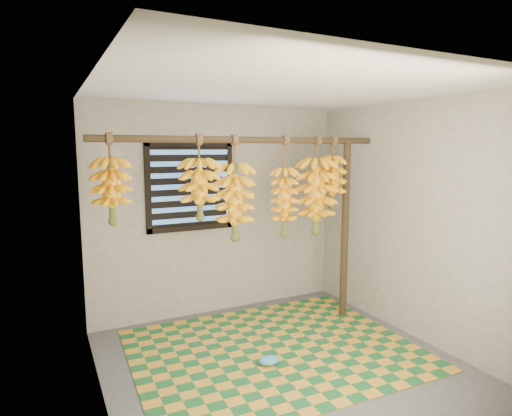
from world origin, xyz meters
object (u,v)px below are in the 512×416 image
banana_bunch_c (235,202)px  plastic_bag (269,360)px  banana_bunch_a (111,190)px  banana_bunch_e (316,196)px  woven_mat (274,350)px  banana_bunch_f (332,182)px  banana_bunch_b (200,189)px  banana_bunch_d (284,202)px  support_post (345,230)px

banana_bunch_c → plastic_bag: bearing=-86.6°
banana_bunch_a → banana_bunch_e: same height
woven_mat → banana_bunch_f: 1.86m
banana_bunch_a → banana_bunch_c: size_ratio=0.75×
banana_bunch_e → banana_bunch_f: (0.20, 0.00, 0.15)m
banana_bunch_b → banana_bunch_a: bearing=180.0°
plastic_bag → banana_bunch_c: 1.50m
banana_bunch_f → banana_bunch_d: bearing=-180.0°
banana_bunch_a → banana_bunch_e: size_ratio=0.74×
support_post → banana_bunch_d: 0.88m
plastic_bag → banana_bunch_b: banana_bunch_b is taller
support_post → banana_bunch_f: bearing=180.0°
woven_mat → plastic_bag: 0.30m
woven_mat → banana_bunch_d: (0.34, 0.40, 1.37)m
woven_mat → banana_bunch_e: (0.74, 0.40, 1.41)m
support_post → woven_mat: (-1.14, -0.40, -0.99)m
woven_mat → banana_bunch_e: 1.64m
support_post → banana_bunch_a: 2.56m
plastic_bag → banana_bunch_c: banana_bunch_c is taller
plastic_bag → banana_bunch_e: 1.77m
support_post → woven_mat: 1.56m
support_post → banana_bunch_c: 1.42m
banana_bunch_b → banana_bunch_f: (1.52, 0.00, 0.01)m
banana_bunch_e → banana_bunch_f: bearing=0.0°
banana_bunch_d → banana_bunch_f: same height
banana_bunch_b → banana_bunch_c: size_ratio=0.78×
woven_mat → banana_bunch_f: (0.94, 0.40, 1.55)m
support_post → banana_bunch_f: banana_bunch_f is taller
banana_bunch_a → banana_bunch_d: bearing=-0.0°
banana_bunch_a → banana_bunch_e: (2.10, 0.00, -0.15)m
plastic_bag → banana_bunch_b: bearing=121.6°
woven_mat → banana_bunch_f: size_ratio=3.35×
support_post → banana_bunch_a: bearing=180.0°
banana_bunch_a → banana_bunch_c: bearing=0.0°
support_post → banana_bunch_e: banana_bunch_e is taller
banana_bunch_a → woven_mat: bearing=-16.4°
woven_mat → banana_bunch_e: size_ratio=2.52×
banana_bunch_a → banana_bunch_b: same height
support_post → banana_bunch_a: size_ratio=2.59×
banana_bunch_d → plastic_bag: bearing=-129.3°
plastic_bag → banana_bunch_a: bearing=151.5°
plastic_bag → banana_bunch_a: banana_bunch_a is taller
banana_bunch_d → banana_bunch_e: same height
support_post → banana_bunch_c: size_ratio=1.95×
plastic_bag → banana_bunch_b: 1.67m
plastic_bag → banana_bunch_a: 2.03m
banana_bunch_d → banana_bunch_a: bearing=180.0°
banana_bunch_a → banana_bunch_d: (1.71, -0.00, -0.19)m
banana_bunch_c → banana_bunch_d: same height
banana_bunch_b → banana_bunch_f: same height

